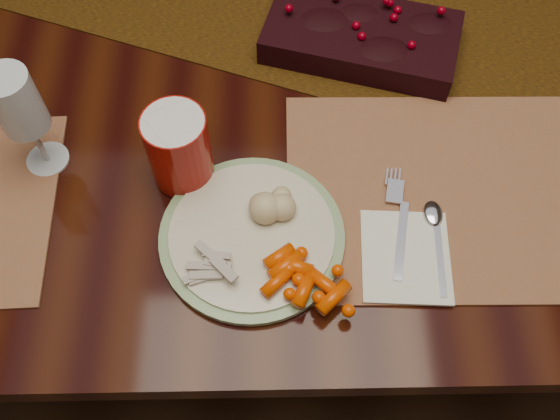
{
  "coord_description": "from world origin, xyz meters",
  "views": [
    {
      "loc": [
        -0.03,
        -0.69,
        1.53
      ],
      "look_at": [
        -0.02,
        -0.27,
        0.8
      ],
      "focal_mm": 40.0,
      "sensor_mm": 36.0,
      "label": 1
    }
  ],
  "objects_px": {
    "baby_carrots": "(294,269)",
    "centerpiece": "(362,34)",
    "dining_table": "(288,198)",
    "turkey_shreds": "(214,266)",
    "red_cup": "(179,149)",
    "napkin": "(406,257)",
    "wine_glass": "(27,123)",
    "dinner_plate": "(252,235)",
    "placemat_main": "(452,192)",
    "mashed_potatoes": "(276,200)"
  },
  "relations": [
    {
      "from": "baby_carrots",
      "to": "red_cup",
      "type": "height_order",
      "value": "red_cup"
    },
    {
      "from": "placemat_main",
      "to": "mashed_potatoes",
      "type": "bearing_deg",
      "value": -172.0
    },
    {
      "from": "mashed_potatoes",
      "to": "turkey_shreds",
      "type": "bearing_deg",
      "value": -131.87
    },
    {
      "from": "baby_carrots",
      "to": "centerpiece",
      "type": "bearing_deg",
      "value": 73.57
    },
    {
      "from": "wine_glass",
      "to": "dinner_plate",
      "type": "bearing_deg",
      "value": -24.31
    },
    {
      "from": "napkin",
      "to": "red_cup",
      "type": "height_order",
      "value": "red_cup"
    },
    {
      "from": "baby_carrots",
      "to": "mashed_potatoes",
      "type": "bearing_deg",
      "value": 102.92
    },
    {
      "from": "napkin",
      "to": "wine_glass",
      "type": "height_order",
      "value": "wine_glass"
    },
    {
      "from": "baby_carrots",
      "to": "turkey_shreds",
      "type": "bearing_deg",
      "value": 176.13
    },
    {
      "from": "placemat_main",
      "to": "wine_glass",
      "type": "distance_m",
      "value": 0.61
    },
    {
      "from": "placemat_main",
      "to": "napkin",
      "type": "distance_m",
      "value": 0.13
    },
    {
      "from": "wine_glass",
      "to": "baby_carrots",
      "type": "bearing_deg",
      "value": -28.68
    },
    {
      "from": "baby_carrots",
      "to": "turkey_shreds",
      "type": "relative_size",
      "value": 1.75
    },
    {
      "from": "turkey_shreds",
      "to": "red_cup",
      "type": "height_order",
      "value": "red_cup"
    },
    {
      "from": "dinner_plate",
      "to": "dining_table",
      "type": "bearing_deg",
      "value": 78.06
    },
    {
      "from": "mashed_potatoes",
      "to": "red_cup",
      "type": "relative_size",
      "value": 0.63
    },
    {
      "from": "mashed_potatoes",
      "to": "turkey_shreds",
      "type": "relative_size",
      "value": 1.11
    },
    {
      "from": "centerpiece",
      "to": "mashed_potatoes",
      "type": "distance_m",
      "value": 0.35
    },
    {
      "from": "red_cup",
      "to": "centerpiece",
      "type": "bearing_deg",
      "value": 41.46
    },
    {
      "from": "dinner_plate",
      "to": "wine_glass",
      "type": "bearing_deg",
      "value": 155.69
    },
    {
      "from": "napkin",
      "to": "wine_glass",
      "type": "xyz_separation_m",
      "value": [
        -0.52,
        0.17,
        0.09
      ]
    },
    {
      "from": "centerpiece",
      "to": "napkin",
      "type": "relative_size",
      "value": 2.24
    },
    {
      "from": "dining_table",
      "to": "red_cup",
      "type": "relative_size",
      "value": 14.63
    },
    {
      "from": "placemat_main",
      "to": "baby_carrots",
      "type": "distance_m",
      "value": 0.27
    },
    {
      "from": "placemat_main",
      "to": "dinner_plate",
      "type": "relative_size",
      "value": 1.86
    },
    {
      "from": "centerpiece",
      "to": "baby_carrots",
      "type": "distance_m",
      "value": 0.44
    },
    {
      "from": "dinner_plate",
      "to": "mashed_potatoes",
      "type": "bearing_deg",
      "value": 49.07
    },
    {
      "from": "red_cup",
      "to": "baby_carrots",
      "type": "bearing_deg",
      "value": -47.33
    },
    {
      "from": "mashed_potatoes",
      "to": "baby_carrots",
      "type": "bearing_deg",
      "value": -77.08
    },
    {
      "from": "dinner_plate",
      "to": "mashed_potatoes",
      "type": "height_order",
      "value": "mashed_potatoes"
    },
    {
      "from": "centerpiece",
      "to": "placemat_main",
      "type": "xyz_separation_m",
      "value": [
        0.11,
        -0.29,
        -0.03
      ]
    },
    {
      "from": "centerpiece",
      "to": "mashed_potatoes",
      "type": "bearing_deg",
      "value": -114.6
    },
    {
      "from": "placemat_main",
      "to": "centerpiece",
      "type": "bearing_deg",
      "value": 112.07
    },
    {
      "from": "red_cup",
      "to": "wine_glass",
      "type": "relative_size",
      "value": 0.67
    },
    {
      "from": "centerpiece",
      "to": "napkin",
      "type": "xyz_separation_m",
      "value": [
        0.03,
        -0.39,
        -0.03
      ]
    },
    {
      "from": "centerpiece",
      "to": "placemat_main",
      "type": "height_order",
      "value": "centerpiece"
    },
    {
      "from": "dining_table",
      "to": "napkin",
      "type": "distance_m",
      "value": 0.52
    },
    {
      "from": "mashed_potatoes",
      "to": "wine_glass",
      "type": "height_order",
      "value": "wine_glass"
    },
    {
      "from": "centerpiece",
      "to": "turkey_shreds",
      "type": "bearing_deg",
      "value": -119.07
    },
    {
      "from": "turkey_shreds",
      "to": "napkin",
      "type": "bearing_deg",
      "value": 4.29
    },
    {
      "from": "dining_table",
      "to": "turkey_shreds",
      "type": "height_order",
      "value": "turkey_shreds"
    },
    {
      "from": "dinner_plate",
      "to": "red_cup",
      "type": "distance_m",
      "value": 0.16
    },
    {
      "from": "baby_carrots",
      "to": "red_cup",
      "type": "xyz_separation_m",
      "value": [
        -0.16,
        0.17,
        0.04
      ]
    },
    {
      "from": "dinner_plate",
      "to": "wine_glass",
      "type": "height_order",
      "value": "wine_glass"
    },
    {
      "from": "dining_table",
      "to": "turkey_shreds",
      "type": "bearing_deg",
      "value": -107.78
    },
    {
      "from": "red_cup",
      "to": "mashed_potatoes",
      "type": "bearing_deg",
      "value": -27.95
    },
    {
      "from": "placemat_main",
      "to": "wine_glass",
      "type": "xyz_separation_m",
      "value": [
        -0.6,
        0.07,
        0.09
      ]
    },
    {
      "from": "baby_carrots",
      "to": "dining_table",
      "type": "bearing_deg",
      "value": 89.18
    },
    {
      "from": "mashed_potatoes",
      "to": "turkey_shreds",
      "type": "xyz_separation_m",
      "value": [
        -0.08,
        -0.09,
        -0.01
      ]
    },
    {
      "from": "turkey_shreds",
      "to": "napkin",
      "type": "distance_m",
      "value": 0.26
    }
  ]
}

